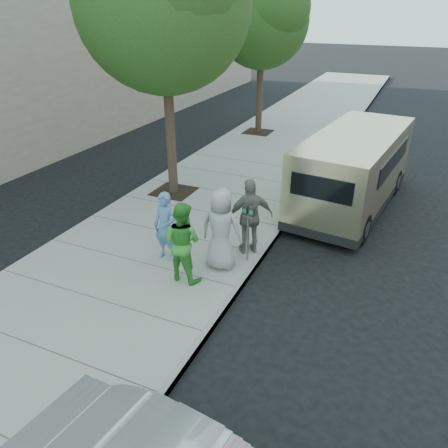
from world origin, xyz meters
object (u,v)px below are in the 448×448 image
Objects in this scene: person_green_shirt at (182,242)px; van at (354,169)px; person_striped_polo at (250,217)px; tree_far at (263,16)px; parking_meter at (248,222)px; person_officer at (166,227)px; person_gray_shirt at (221,229)px.

van is at bearing -108.83° from person_green_shirt.
person_striped_polo is at bearing -112.91° from person_green_shirt.
tree_far is at bearing -107.47° from person_striped_polo.
person_officer is (-1.71, -0.65, -0.17)m from parking_meter.
van is 4.23m from person_striped_polo.
van reaches higher than parking_meter.
person_striped_polo reaches higher than person_officer.
van is 3.82× the size of person_officer.
person_gray_shirt is (3.06, -10.90, -3.81)m from tree_far.
van is (1.56, 4.28, 0.04)m from parking_meter.
person_gray_shirt is at bearing 32.14° from person_striped_polo.
tree_far is 4.82× the size of parking_meter.
parking_meter is at bearing -71.43° from tree_far.
person_green_shirt is (0.73, -0.55, 0.07)m from person_officer.
van is 5.92m from person_officer.
person_striped_polo reaches higher than parking_meter.
parking_meter is 0.41m from person_striped_polo.
parking_meter is at bearing 24.94° from person_officer.
tree_far is 11.63m from parking_meter.
person_gray_shirt is at bearing -74.30° from tree_far.
van is (5.07, -6.15, -3.71)m from tree_far.
person_green_shirt is (2.52, -11.63, -3.87)m from tree_far.
person_officer is at bearing -152.48° from parking_meter.
person_striped_polo is (0.88, 1.58, 0.04)m from person_green_shirt.
tree_far reaches higher than person_officer.
person_green_shirt is at bearing 49.84° from person_gray_shirt.
parking_meter is 0.65m from person_gray_shirt.
tree_far is 11.27m from person_striped_polo.
person_officer is at bearing 4.52° from person_gray_shirt.
person_striped_polo is (3.40, -10.04, -3.83)m from tree_far.
van is at bearing -116.64° from person_gray_shirt.
person_striped_polo is (-0.10, 0.39, -0.07)m from parking_meter.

